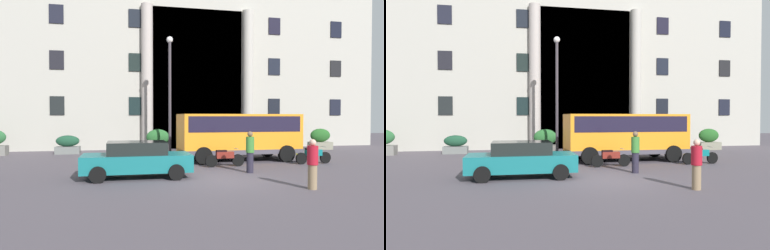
% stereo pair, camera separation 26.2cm
% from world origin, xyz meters
% --- Properties ---
extents(ground_plane, '(80.00, 64.00, 0.12)m').
position_xyz_m(ground_plane, '(0.00, 0.00, -0.06)').
color(ground_plane, '#4E474F').
extents(office_building_facade, '(34.47, 9.68, 14.72)m').
position_xyz_m(office_building_facade, '(0.01, 17.47, 7.36)').
color(office_building_facade, '#ABA79B').
rests_on(office_building_facade, ground_plane).
extents(orange_minibus, '(6.65, 2.84, 2.59)m').
position_xyz_m(orange_minibus, '(2.66, 5.50, 1.56)').
color(orange_minibus, orange).
rests_on(orange_minibus, ground_plane).
extents(bus_stop_sign, '(0.44, 0.08, 2.56)m').
position_xyz_m(bus_stop_sign, '(7.31, 7.47, 1.59)').
color(bus_stop_sign, '#9A9D14').
rests_on(bus_stop_sign, ground_plane).
extents(hedge_planter_entrance_right, '(1.55, 0.71, 1.22)m').
position_xyz_m(hedge_planter_entrance_right, '(-7.25, 10.79, 0.59)').
color(hedge_planter_entrance_right, slate).
rests_on(hedge_planter_entrance_right, ground_plane).
extents(hedge_planter_west, '(1.66, 0.83, 1.58)m').
position_xyz_m(hedge_planter_west, '(-1.33, 10.70, 0.77)').
color(hedge_planter_west, '#67625D').
rests_on(hedge_planter_west, ground_plane).
extents(hedge_planter_entrance_left, '(1.65, 0.77, 1.56)m').
position_xyz_m(hedge_planter_entrance_left, '(10.78, 10.35, 0.75)').
color(hedge_planter_entrance_left, gray).
rests_on(hedge_planter_entrance_left, ground_plane).
extents(hedge_planter_east, '(1.95, 0.85, 1.44)m').
position_xyz_m(hedge_planter_east, '(6.53, 10.67, 0.70)').
color(hedge_planter_east, slate).
rests_on(hedge_planter_east, ground_plane).
extents(parked_coupe_end, '(4.31, 2.01, 1.44)m').
position_xyz_m(parked_coupe_end, '(-3.12, 1.13, 0.74)').
color(parked_coupe_end, '#15666B').
rests_on(parked_coupe_end, ground_plane).
extents(motorcycle_near_kerb, '(1.98, 0.55, 0.89)m').
position_xyz_m(motorcycle_near_kerb, '(1.16, 3.26, 0.46)').
color(motorcycle_near_kerb, black).
rests_on(motorcycle_near_kerb, ground_plane).
extents(scooter_by_planter, '(2.00, 0.55, 0.89)m').
position_xyz_m(scooter_by_planter, '(5.97, 3.35, 0.46)').
color(scooter_by_planter, black).
rests_on(scooter_by_planter, ground_plane).
extents(pedestrian_man_red_shirt, '(0.36, 0.36, 1.81)m').
position_xyz_m(pedestrian_man_red_shirt, '(1.76, 1.33, 0.92)').
color(pedestrian_man_red_shirt, '#23202E').
rests_on(pedestrian_man_red_shirt, ground_plane).
extents(pedestrian_woman_dark_dress, '(0.36, 0.36, 1.69)m').
position_xyz_m(pedestrian_woman_dark_dress, '(2.59, -2.27, 0.85)').
color(pedestrian_woman_dark_dress, '#856D4F').
rests_on(pedestrian_woman_dark_dress, ground_plane).
extents(lamppost_plaza_centre, '(0.40, 0.40, 7.52)m').
position_xyz_m(lamppost_plaza_centre, '(-0.76, 8.81, 4.38)').
color(lamppost_plaza_centre, '#3D363C').
rests_on(lamppost_plaza_centre, ground_plane).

